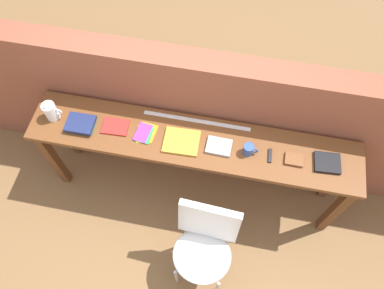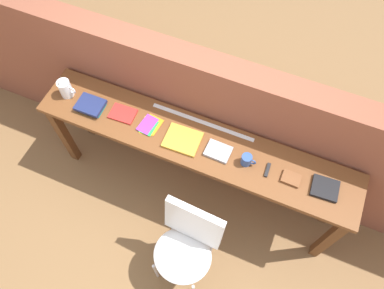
# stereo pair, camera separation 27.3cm
# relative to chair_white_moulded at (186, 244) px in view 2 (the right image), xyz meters

# --- Properties ---
(ground_plane) EXTENTS (40.00, 40.00, 0.00)m
(ground_plane) POSITION_rel_chair_white_moulded_xyz_m (-0.21, 0.35, -0.53)
(ground_plane) COLOR brown
(brick_wall_back) EXTENTS (6.00, 0.20, 1.38)m
(brick_wall_back) POSITION_rel_chair_white_moulded_xyz_m (-0.21, 0.99, 0.16)
(brick_wall_back) COLOR brown
(brick_wall_back) RESTS_ON ground
(sideboard) EXTENTS (2.50, 0.44, 0.88)m
(sideboard) POSITION_rel_chair_white_moulded_xyz_m (-0.21, 0.65, 0.21)
(sideboard) COLOR brown
(sideboard) RESTS_ON ground
(chair_white_moulded) EXTENTS (0.46, 0.47, 0.89)m
(chair_white_moulded) POSITION_rel_chair_white_moulded_xyz_m (0.00, 0.00, 0.00)
(chair_white_moulded) COLOR white
(chair_white_moulded) RESTS_ON ground
(pitcher_white) EXTENTS (0.14, 0.10, 0.18)m
(pitcher_white) POSITION_rel_chair_white_moulded_xyz_m (-1.30, 0.65, 0.43)
(pitcher_white) COLOR white
(pitcher_white) RESTS_ON sideboard
(book_stack_leftmost) EXTENTS (0.21, 0.17, 0.05)m
(book_stack_leftmost) POSITION_rel_chair_white_moulded_xyz_m (-1.07, 0.61, 0.38)
(book_stack_leftmost) COLOR #19757A
(book_stack_leftmost) RESTS_ON sideboard
(magazine_cycling) EXTENTS (0.20, 0.15, 0.02)m
(magazine_cycling) POSITION_rel_chair_white_moulded_xyz_m (-0.81, 0.65, 0.36)
(magazine_cycling) COLOR red
(magazine_cycling) RESTS_ON sideboard
(pamphlet_pile_colourful) EXTENTS (0.16, 0.19, 0.01)m
(pamphlet_pile_colourful) POSITION_rel_chair_white_moulded_xyz_m (-0.58, 0.64, 0.36)
(pamphlet_pile_colourful) COLOR yellow
(pamphlet_pile_colourful) RESTS_ON sideboard
(book_open_centre) EXTENTS (0.27, 0.22, 0.02)m
(book_open_centre) POSITION_rel_chair_white_moulded_xyz_m (-0.29, 0.62, 0.36)
(book_open_centre) COLOR gold
(book_open_centre) RESTS_ON sideboard
(book_grey_hardcover) EXTENTS (0.19, 0.15, 0.03)m
(book_grey_hardcover) POSITION_rel_chair_white_moulded_xyz_m (-0.02, 0.63, 0.37)
(book_grey_hardcover) COLOR #9E9EA3
(book_grey_hardcover) RESTS_ON sideboard
(mug) EXTENTS (0.11, 0.08, 0.09)m
(mug) POSITION_rel_chair_white_moulded_xyz_m (0.20, 0.63, 0.40)
(mug) COLOR #2D4C8C
(mug) RESTS_ON sideboard
(multitool_folded) EXTENTS (0.03, 0.11, 0.02)m
(multitool_folded) POSITION_rel_chair_white_moulded_xyz_m (0.36, 0.63, 0.36)
(multitool_folded) COLOR black
(multitool_folded) RESTS_ON sideboard
(leather_journal_brown) EXTENTS (0.13, 0.10, 0.02)m
(leather_journal_brown) POSITION_rel_chair_white_moulded_xyz_m (0.53, 0.63, 0.37)
(leather_journal_brown) COLOR brown
(leather_journal_brown) RESTS_ON sideboard
(book_repair_rightmost) EXTENTS (0.19, 0.17, 0.03)m
(book_repair_rightmost) POSITION_rel_chair_white_moulded_xyz_m (0.77, 0.64, 0.37)
(book_repair_rightmost) COLOR black
(book_repair_rightmost) RESTS_ON sideboard
(ruler_metal_back_edge) EXTENTS (0.83, 0.03, 0.00)m
(ruler_metal_back_edge) POSITION_rel_chair_white_moulded_xyz_m (-0.22, 0.82, 0.35)
(ruler_metal_back_edge) COLOR silver
(ruler_metal_back_edge) RESTS_ON sideboard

